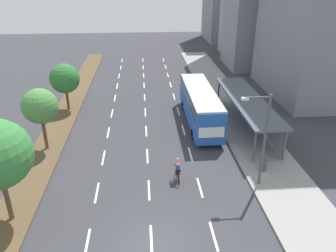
{
  "coord_description": "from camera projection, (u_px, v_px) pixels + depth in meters",
  "views": [
    {
      "loc": [
        -0.18,
        -13.5,
        13.37
      ],
      "look_at": [
        1.91,
        12.36,
        1.2
      ],
      "focal_mm": 34.97,
      "sensor_mm": 36.0,
      "label": 1
    }
  ],
  "objects": [
    {
      "name": "ground_plane",
      "position": [
        151.0,
        243.0,
        17.87
      ],
      "size": [
        140.0,
        140.0,
        0.0
      ],
      "primitive_type": "plane",
      "color": "#38383D"
    },
    {
      "name": "median_strip",
      "position": [
        68.0,
        109.0,
        35.29
      ],
      "size": [
        2.6,
        52.0,
        0.12
      ],
      "primitive_type": "cube",
      "color": "brown",
      "rests_on": "ground"
    },
    {
      "name": "sidewalk_right",
      "position": [
        228.0,
        104.0,
        36.56
      ],
      "size": [
        4.5,
        52.0,
        0.15
      ],
      "primitive_type": "cube",
      "color": "gray",
      "rests_on": "ground"
    },
    {
      "name": "lane_divider_left",
      "position": [
        112.0,
        113.0,
        34.35
      ],
      "size": [
        0.14,
        48.1,
        0.01
      ],
      "color": "white",
      "rests_on": "ground"
    },
    {
      "name": "lane_divider_center",
      "position": [
        145.0,
        112.0,
        34.61
      ],
      "size": [
        0.14,
        48.1,
        0.01
      ],
      "color": "white",
      "rests_on": "ground"
    },
    {
      "name": "lane_divider_right",
      "position": [
        178.0,
        111.0,
        34.87
      ],
      "size": [
        0.14,
        48.1,
        0.01
      ],
      "color": "white",
      "rests_on": "ground"
    },
    {
      "name": "bus_shelter",
      "position": [
        249.0,
        110.0,
        30.15
      ],
      "size": [
        2.9,
        13.23,
        2.86
      ],
      "color": "gray",
      "rests_on": "sidewalk_right"
    },
    {
      "name": "bus",
      "position": [
        200.0,
        103.0,
        31.37
      ],
      "size": [
        2.54,
        11.29,
        3.37
      ],
      "color": "#2356B2",
      "rests_on": "ground"
    },
    {
      "name": "cyclist",
      "position": [
        178.0,
        170.0,
        22.99
      ],
      "size": [
        0.46,
        1.82,
        1.71
      ],
      "color": "black",
      "rests_on": "ground"
    },
    {
      "name": "median_tree_second",
      "position": [
        40.0,
        106.0,
        25.7
      ],
      "size": [
        2.81,
        2.81,
        5.17
      ],
      "color": "brown",
      "rests_on": "median_strip"
    },
    {
      "name": "median_tree_third",
      "position": [
        65.0,
        79.0,
        33.67
      ],
      "size": [
        3.05,
        3.05,
        4.91
      ],
      "color": "brown",
      "rests_on": "median_strip"
    },
    {
      "name": "streetlight",
      "position": [
        263.0,
        135.0,
        21.06
      ],
      "size": [
        1.91,
        0.24,
        6.5
      ],
      "color": "#4C4C51",
      "rests_on": "sidewalk_right"
    },
    {
      "name": "trash_bin",
      "position": [
        263.0,
        165.0,
        24.03
      ],
      "size": [
        0.52,
        0.52,
        0.85
      ],
      "primitive_type": "cylinder",
      "color": "#4C4C51",
      "rests_on": "sidewalk_right"
    }
  ]
}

